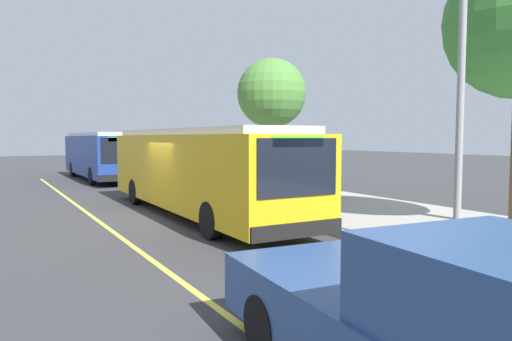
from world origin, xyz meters
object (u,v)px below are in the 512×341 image
object	(u,v)px
transit_bus_main	(197,168)
pickup_truck	(439,331)
waiting_bench	(308,186)
transit_bus_second	(100,154)
route_sign_post	(297,159)
pedestrian_commuter	(247,172)

from	to	relation	value
transit_bus_main	pickup_truck	distance (m)	12.39
transit_bus_main	waiting_bench	bearing A→B (deg)	101.24
transit_bus_second	route_sign_post	size ratio (longest dim) A/B	3.99
transit_bus_main	waiting_bench	world-z (taller)	transit_bus_main
route_sign_post	waiting_bench	bearing A→B (deg)	138.40
pickup_truck	pedestrian_commuter	world-z (taller)	pickup_truck
pedestrian_commuter	transit_bus_second	bearing A→B (deg)	-163.26
pedestrian_commuter	waiting_bench	bearing A→B (deg)	35.81
pickup_truck	transit_bus_main	bearing A→B (deg)	167.63
transit_bus_main	pedestrian_commuter	size ratio (longest dim) A/B	7.26
transit_bus_main	route_sign_post	world-z (taller)	same
waiting_bench	pedestrian_commuter	bearing A→B (deg)	-144.19
waiting_bench	pedestrian_commuter	world-z (taller)	pedestrian_commuter
transit_bus_second	pedestrian_commuter	size ratio (longest dim) A/B	6.61
transit_bus_main	pickup_truck	world-z (taller)	transit_bus_main
transit_bus_main	pedestrian_commuter	distance (m)	5.09
waiting_bench	pedestrian_commuter	distance (m)	2.86
waiting_bench	transit_bus_second	bearing A→B (deg)	-159.89
transit_bus_main	route_sign_post	size ratio (longest dim) A/B	4.38
transit_bus_second	pedestrian_commuter	bearing A→B (deg)	16.74
transit_bus_main	transit_bus_second	bearing A→B (deg)	179.82
waiting_bench	route_sign_post	world-z (taller)	route_sign_post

